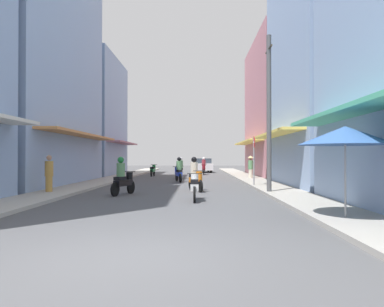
{
  "coord_description": "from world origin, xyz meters",
  "views": [
    {
      "loc": [
        1.13,
        -5.75,
        1.55
      ],
      "look_at": [
        0.74,
        19.61,
        1.82
      ],
      "focal_mm": 34.44,
      "sensor_mm": 36.0,
      "label": 1
    }
  ],
  "objects_px": {
    "motorbike_maroon": "(204,167)",
    "utility_pole": "(269,113)",
    "parked_car": "(203,165)",
    "motorbike_silver": "(180,169)",
    "motorbike_orange": "(195,176)",
    "motorbike_white": "(195,187)",
    "pedestrian_foreground": "(251,166)",
    "motorbike_green": "(153,170)",
    "motorbike_black": "(123,178)",
    "street_sign_no_entry": "(254,154)",
    "pedestrian_midway": "(49,175)",
    "vendor_umbrella": "(345,136)",
    "motorbike_blue": "(179,171)"
  },
  "relations": [
    {
      "from": "motorbike_maroon",
      "to": "utility_pole",
      "type": "relative_size",
      "value": 0.27
    },
    {
      "from": "parked_car",
      "to": "utility_pole",
      "type": "height_order",
      "value": "utility_pole"
    },
    {
      "from": "motorbike_silver",
      "to": "motorbike_orange",
      "type": "bearing_deg",
      "value": -83.29
    },
    {
      "from": "motorbike_maroon",
      "to": "motorbike_white",
      "type": "height_order",
      "value": "motorbike_maroon"
    },
    {
      "from": "motorbike_silver",
      "to": "pedestrian_foreground",
      "type": "xyz_separation_m",
      "value": [
        4.92,
        -1.02,
        0.24
      ]
    },
    {
      "from": "parked_car",
      "to": "utility_pole",
      "type": "relative_size",
      "value": 0.63
    },
    {
      "from": "motorbike_maroon",
      "to": "motorbike_green",
      "type": "distance_m",
      "value": 5.09
    },
    {
      "from": "motorbike_black",
      "to": "street_sign_no_entry",
      "type": "relative_size",
      "value": 0.65
    },
    {
      "from": "utility_pole",
      "to": "motorbike_white",
      "type": "bearing_deg",
      "value": -143.26
    },
    {
      "from": "motorbike_silver",
      "to": "pedestrian_midway",
      "type": "bearing_deg",
      "value": -113.83
    },
    {
      "from": "vendor_umbrella",
      "to": "street_sign_no_entry",
      "type": "height_order",
      "value": "street_sign_no_entry"
    },
    {
      "from": "motorbike_black",
      "to": "motorbike_blue",
      "type": "height_order",
      "value": "same"
    },
    {
      "from": "motorbike_orange",
      "to": "motorbike_white",
      "type": "bearing_deg",
      "value": -90.0
    },
    {
      "from": "motorbike_black",
      "to": "vendor_umbrella",
      "type": "bearing_deg",
      "value": -43.01
    },
    {
      "from": "pedestrian_foreground",
      "to": "motorbike_green",
      "type": "bearing_deg",
      "value": 146.83
    },
    {
      "from": "pedestrian_foreground",
      "to": "pedestrian_midway",
      "type": "relative_size",
      "value": 1.02
    },
    {
      "from": "motorbike_maroon",
      "to": "parked_car",
      "type": "relative_size",
      "value": 0.43
    },
    {
      "from": "motorbike_white",
      "to": "pedestrian_midway",
      "type": "xyz_separation_m",
      "value": [
        -6.12,
        2.06,
        0.32
      ]
    },
    {
      "from": "utility_pole",
      "to": "motorbike_black",
      "type": "bearing_deg",
      "value": -175.39
    },
    {
      "from": "pedestrian_foreground",
      "to": "pedestrian_midway",
      "type": "height_order",
      "value": "pedestrian_foreground"
    },
    {
      "from": "motorbike_white",
      "to": "vendor_umbrella",
      "type": "relative_size",
      "value": 0.78
    },
    {
      "from": "motorbike_maroon",
      "to": "pedestrian_foreground",
      "type": "distance_m",
      "value": 8.23
    },
    {
      "from": "parked_car",
      "to": "motorbike_green",
      "type": "bearing_deg",
      "value": -117.93
    },
    {
      "from": "motorbike_black",
      "to": "street_sign_no_entry",
      "type": "xyz_separation_m",
      "value": [
        6.0,
        4.04,
        1.01
      ]
    },
    {
      "from": "motorbike_orange",
      "to": "pedestrian_midway",
      "type": "distance_m",
      "value": 6.33
    },
    {
      "from": "vendor_umbrella",
      "to": "street_sign_no_entry",
      "type": "bearing_deg",
      "value": 93.56
    },
    {
      "from": "parked_car",
      "to": "utility_pole",
      "type": "xyz_separation_m",
      "value": [
        2.51,
        -22.76,
        2.71
      ]
    },
    {
      "from": "motorbike_orange",
      "to": "street_sign_no_entry",
      "type": "xyz_separation_m",
      "value": [
        3.03,
        2.21,
        1.01
      ]
    },
    {
      "from": "motorbike_blue",
      "to": "street_sign_no_entry",
      "type": "height_order",
      "value": "street_sign_no_entry"
    },
    {
      "from": "parked_car",
      "to": "motorbike_orange",
      "type": "bearing_deg",
      "value": -91.66
    },
    {
      "from": "pedestrian_foreground",
      "to": "pedestrian_midway",
      "type": "xyz_separation_m",
      "value": [
        -9.9,
        -10.26,
        -0.12
      ]
    },
    {
      "from": "motorbike_orange",
      "to": "motorbike_blue",
      "type": "relative_size",
      "value": 0.98
    },
    {
      "from": "motorbike_silver",
      "to": "motorbike_white",
      "type": "height_order",
      "value": "motorbike_silver"
    },
    {
      "from": "motorbike_maroon",
      "to": "motorbike_orange",
      "type": "relative_size",
      "value": 1.04
    },
    {
      "from": "motorbike_maroon",
      "to": "pedestrian_midway",
      "type": "bearing_deg",
      "value": -110.77
    },
    {
      "from": "motorbike_maroon",
      "to": "utility_pole",
      "type": "xyz_separation_m",
      "value": [
        2.48,
        -17.59,
        2.74
      ]
    },
    {
      "from": "motorbike_maroon",
      "to": "street_sign_no_entry",
      "type": "relative_size",
      "value": 0.68
    },
    {
      "from": "motorbike_black",
      "to": "utility_pole",
      "type": "bearing_deg",
      "value": 4.61
    },
    {
      "from": "motorbike_silver",
      "to": "motorbike_orange",
      "type": "xyz_separation_m",
      "value": [
        1.14,
        -9.66,
        0.0
      ]
    },
    {
      "from": "motorbike_white",
      "to": "parked_car",
      "type": "relative_size",
      "value": 0.43
    },
    {
      "from": "vendor_umbrella",
      "to": "motorbike_black",
      "type": "bearing_deg",
      "value": 136.99
    },
    {
      "from": "motorbike_maroon",
      "to": "parked_car",
      "type": "height_order",
      "value": "motorbike_maroon"
    },
    {
      "from": "motorbike_maroon",
      "to": "pedestrian_midway",
      "type": "distance_m",
      "value": 19.11
    },
    {
      "from": "motorbike_orange",
      "to": "street_sign_no_entry",
      "type": "height_order",
      "value": "street_sign_no_entry"
    },
    {
      "from": "utility_pole",
      "to": "vendor_umbrella",
      "type": "bearing_deg",
      "value": -85.42
    },
    {
      "from": "motorbike_black",
      "to": "street_sign_no_entry",
      "type": "height_order",
      "value": "street_sign_no_entry"
    },
    {
      "from": "motorbike_white",
      "to": "utility_pole",
      "type": "bearing_deg",
      "value": 36.74
    },
    {
      "from": "motorbike_silver",
      "to": "motorbike_black",
      "type": "xyz_separation_m",
      "value": [
        -1.83,
        -11.49,
        0.0
      ]
    },
    {
      "from": "motorbike_white",
      "to": "parked_car",
      "type": "height_order",
      "value": "parked_car"
    },
    {
      "from": "pedestrian_foreground",
      "to": "street_sign_no_entry",
      "type": "bearing_deg",
      "value": -96.68
    }
  ]
}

